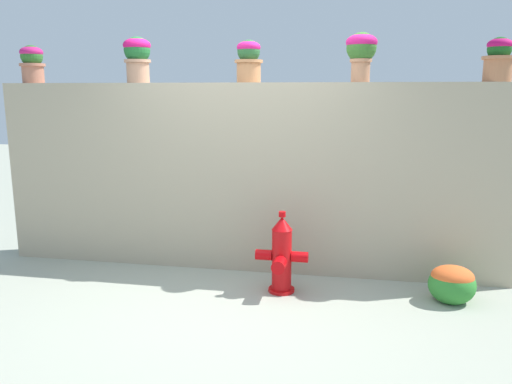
{
  "coord_description": "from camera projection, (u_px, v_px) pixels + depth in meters",
  "views": [
    {
      "loc": [
        1.07,
        -4.21,
        1.9
      ],
      "look_at": [
        0.14,
        0.78,
        0.88
      ],
      "focal_mm": 35.47,
      "sensor_mm": 36.0,
      "label": 1
    }
  ],
  "objects": [
    {
      "name": "potted_plant_1",
      "position": [
        137.0,
        55.0,
        5.3
      ],
      "size": [
        0.29,
        0.29,
        0.47
      ],
      "color": "tan",
      "rests_on": "stone_wall"
    },
    {
      "name": "potted_plant_4",
      "position": [
        499.0,
        58.0,
        4.67
      ],
      "size": [
        0.3,
        0.3,
        0.41
      ],
      "color": "#B9744D",
      "rests_on": "stone_wall"
    },
    {
      "name": "ground_plane",
      "position": [
        225.0,
        302.0,
        4.62
      ],
      "size": [
        24.0,
        24.0,
        0.0
      ],
      "primitive_type": "plane",
      "color": "#9BA08F"
    },
    {
      "name": "potted_plant_2",
      "position": [
        249.0,
        59.0,
        5.16
      ],
      "size": [
        0.29,
        0.29,
        0.43
      ],
      "color": "#B6764A",
      "rests_on": "stone_wall"
    },
    {
      "name": "stone_wall",
      "position": [
        246.0,
        178.0,
        5.37
      ],
      "size": [
        5.37,
        0.31,
        1.98
      ],
      "primitive_type": "cube",
      "color": "tan",
      "rests_on": "ground"
    },
    {
      "name": "potted_plant_0",
      "position": [
        32.0,
        62.0,
        5.58
      ],
      "size": [
        0.27,
        0.27,
        0.41
      ],
      "color": "#AF6B53",
      "rests_on": "stone_wall"
    },
    {
      "name": "fire_hydrant",
      "position": [
        282.0,
        257.0,
        4.79
      ],
      "size": [
        0.5,
        0.39,
        0.79
      ],
      "color": "red",
      "rests_on": "ground"
    },
    {
      "name": "flower_bush_left",
      "position": [
        452.0,
        282.0,
        4.6
      ],
      "size": [
        0.42,
        0.38,
        0.36
      ],
      "color": "#318230",
      "rests_on": "ground"
    },
    {
      "name": "potted_plant_3",
      "position": [
        361.0,
        50.0,
        4.89
      ],
      "size": [
        0.3,
        0.3,
        0.47
      ],
      "color": "#B67A57",
      "rests_on": "stone_wall"
    }
  ]
}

